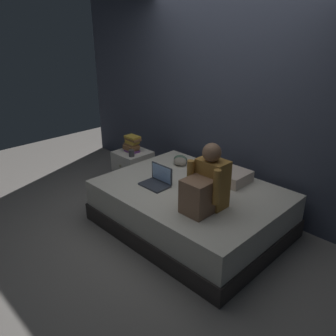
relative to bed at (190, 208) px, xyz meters
name	(u,v)px	position (x,y,z in m)	size (l,w,h in m)	color
ground_plane	(159,230)	(-0.20, -0.30, -0.25)	(8.00, 8.00, 0.00)	gray
wall_back	(230,97)	(-0.20, 0.90, 1.10)	(5.60, 0.10, 2.70)	#383D4C
bed	(190,208)	(0.00, 0.00, 0.00)	(2.00, 1.50, 0.50)	#332D2B
nightstand	(133,169)	(-1.30, 0.23, 0.01)	(0.44, 0.46, 0.52)	beige
person_sitting	(206,185)	(0.39, -0.23, 0.50)	(0.39, 0.44, 0.66)	olive
laptop	(158,180)	(-0.32, -0.21, 0.31)	(0.32, 0.23, 0.22)	#333842
pillow	(225,174)	(0.12, 0.45, 0.32)	(0.56, 0.36, 0.13)	beige
book_stack	(132,144)	(-1.31, 0.24, 0.39)	(0.24, 0.17, 0.22)	#703D84
mug	(132,153)	(-1.17, 0.11, 0.32)	(0.08, 0.08, 0.09)	#3D3D42
clothes_pile	(180,160)	(-0.56, 0.42, 0.30)	(0.23, 0.21, 0.10)	gray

